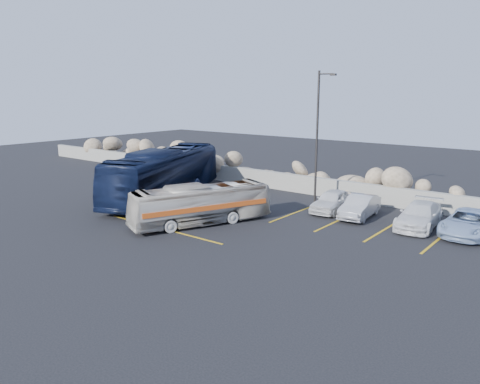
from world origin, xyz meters
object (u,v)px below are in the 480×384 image
Objects in this scene: vintage_bus at (201,204)px; car_b at (360,206)px; tour_coach at (164,174)px; car_c at (420,215)px; car_d at (468,223)px; car_a at (332,201)px; lamppost at (318,135)px.

car_b is (5.99, 6.37, -0.44)m from vintage_bus.
tour_coach is (-5.99, 2.98, 0.56)m from vintage_bus.
car_c is at bearing -4.04° from car_b.
car_a is at bearing -179.33° from car_d.
lamppost reaches higher than car_c.
vintage_bus is at bearing -149.52° from car_d.
vintage_bus is at bearing -138.96° from car_b.
lamppost is 1.06× the size of vintage_bus.
vintage_bus is 11.25m from car_c.
car_d is (2.29, 0.14, -0.02)m from car_c.
car_a reaches higher than car_d.
car_a is 0.99× the size of car_b.
car_b is (1.79, -0.22, -0.02)m from car_a.
vintage_bus is 1.75× the size of car_c.
car_b is at bearing 177.06° from car_c.
lamppost is 8.52m from vintage_bus.
lamppost is 1.83× the size of car_d.
vintage_bus is at bearing -45.96° from tour_coach.
lamppost is 5.08m from car_b.
car_a is 7.28m from car_d.
lamppost is 7.56m from car_c.
car_b is at bearing -10.28° from car_a.
lamppost is at bearing 175.34° from car_d.
tour_coach is 2.64× the size of car_d.
lamppost is 1.85× the size of car_c.
vintage_bus reaches higher than car_c.
car_b is 0.85× the size of car_d.
car_d is at bearing -3.25° from car_b.
lamppost is at bearing 167.13° from car_c.
car_d is at bearing -5.19° from lamppost.
car_b is at bearing -176.97° from car_d.
vintage_bus reaches higher than car_a.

